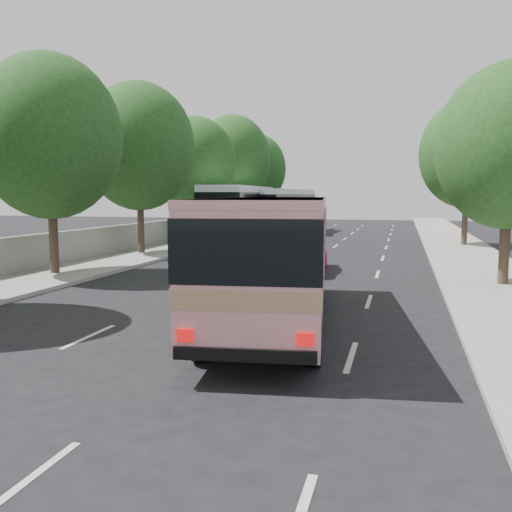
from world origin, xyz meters
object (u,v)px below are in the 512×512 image
(pink_bus, at_px, (274,246))
(white_pickup, at_px, (251,238))
(pink_taxi, at_px, (303,252))
(tour_coach_rear, at_px, (282,207))
(tour_coach_front, at_px, (240,208))

(pink_bus, height_order, white_pickup, pink_bus)
(white_pickup, bearing_deg, pink_taxi, -64.17)
(tour_coach_rear, bearing_deg, white_pickup, -81.27)
(pink_bus, relative_size, tour_coach_front, 0.79)
(pink_taxi, bearing_deg, tour_coach_rear, 99.53)
(tour_coach_rear, bearing_deg, pink_bus, -74.29)
(white_pickup, relative_size, tour_coach_rear, 0.43)
(white_pickup, height_order, tour_coach_front, tour_coach_front)
(white_pickup, relative_size, tour_coach_front, 0.41)
(tour_coach_front, bearing_deg, pink_bus, -75.84)
(pink_bus, relative_size, white_pickup, 1.91)
(pink_bus, distance_m, tour_coach_front, 25.12)
(pink_taxi, bearing_deg, white_pickup, 116.08)
(pink_taxi, xyz_separation_m, white_pickup, (-4.28, 7.05, -0.06))
(pink_bus, xyz_separation_m, pink_taxi, (-0.98, 9.58, -1.17))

